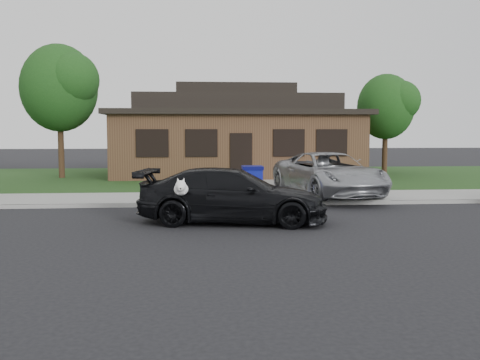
{
  "coord_description": "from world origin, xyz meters",
  "views": [
    {
      "loc": [
        1.94,
        -13.26,
        2.37
      ],
      "look_at": [
        3.08,
        0.55,
        1.1
      ],
      "focal_mm": 40.0,
      "sensor_mm": 36.0,
      "label": 1
    }
  ],
  "objects": [
    {
      "name": "curb",
      "position": [
        0.0,
        3.5,
        0.06
      ],
      "size": [
        60.0,
        0.12,
        0.12
      ],
      "primitive_type": "cube",
      "color": "gray",
      "rests_on": "ground"
    },
    {
      "name": "ground",
      "position": [
        0.0,
        0.0,
        0.0
      ],
      "size": [
        120.0,
        120.0,
        0.0
      ],
      "primitive_type": "plane",
      "color": "black",
      "rests_on": "ground"
    },
    {
      "name": "sedan",
      "position": [
        2.88,
        0.44,
        0.71
      ],
      "size": [
        5.15,
        2.81,
        1.41
      ],
      "rotation": [
        0.0,
        0.0,
        1.39
      ],
      "color": "black",
      "rests_on": "ground"
    },
    {
      "name": "driveway",
      "position": [
        6.0,
        10.0,
        0.07
      ],
      "size": [
        4.5,
        13.0,
        0.14
      ],
      "primitive_type": "cube",
      "color": "gray",
      "rests_on": "ground"
    },
    {
      "name": "recycling_bin",
      "position": [
        3.78,
        3.99,
        0.69
      ],
      "size": [
        0.68,
        0.73,
        1.12
      ],
      "rotation": [
        0.0,
        0.0,
        -0.01
      ],
      "color": "#0C148B",
      "rests_on": "sidewalk"
    },
    {
      "name": "lawn",
      "position": [
        0.0,
        13.0,
        0.07
      ],
      "size": [
        60.0,
        13.0,
        0.13
      ],
      "primitive_type": "cube",
      "color": "#193814",
      "rests_on": "ground"
    },
    {
      "name": "sidewalk",
      "position": [
        0.0,
        5.0,
        0.06
      ],
      "size": [
        60.0,
        3.0,
        0.12
      ],
      "primitive_type": "cube",
      "color": "gray",
      "rests_on": "ground"
    },
    {
      "name": "tree_0",
      "position": [
        -4.34,
        12.88,
        4.48
      ],
      "size": [
        3.78,
        3.6,
        6.34
      ],
      "color": "#332114",
      "rests_on": "ground"
    },
    {
      "name": "minivan",
      "position": [
        6.57,
        5.02,
        0.89
      ],
      "size": [
        3.51,
        5.76,
        1.49
      ],
      "primitive_type": "imported",
      "rotation": [
        0.0,
        0.0,
        0.2
      ],
      "color": "#9EA0A5",
      "rests_on": "driveway"
    },
    {
      "name": "house",
      "position": [
        4.0,
        15.0,
        2.13
      ],
      "size": [
        12.6,
        8.6,
        4.65
      ],
      "color": "#422B1C",
      "rests_on": "ground"
    },
    {
      "name": "tree_1",
      "position": [
        12.14,
        14.4,
        3.71
      ],
      "size": [
        3.15,
        3.0,
        5.25
      ],
      "color": "#332114",
      "rests_on": "ground"
    }
  ]
}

